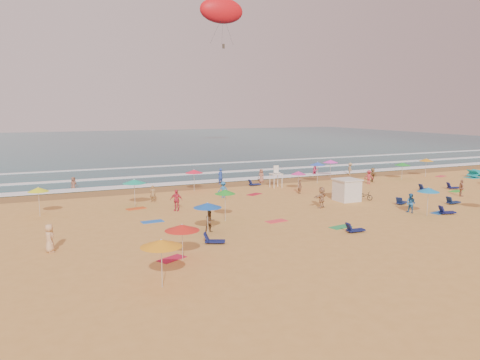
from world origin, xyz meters
name	(u,v)px	position (x,y,z in m)	size (l,w,h in m)	color
ground	(294,203)	(0.00, 0.00, 0.00)	(220.00, 220.00, 0.00)	gold
ocean	(128,143)	(0.00, 84.00, 0.00)	(220.00, 140.00, 0.18)	#0C4756
wet_sand	(240,183)	(0.00, 12.50, 0.01)	(220.00, 220.00, 0.00)	olive
surf_foam	(214,173)	(0.00, 21.32, 0.10)	(200.00, 18.70, 0.05)	white
cabana	(347,191)	(5.12, -1.23, 1.00)	(2.00, 2.00, 2.00)	silver
cabana_roof	(347,180)	(5.12, -1.23, 2.06)	(2.20, 2.20, 0.12)	silver
bicycle	(365,196)	(7.02, -1.53, 0.42)	(0.55, 1.58, 0.83)	black
lifeguard_stand	(276,178)	(2.49, 8.20, 1.05)	(1.20, 1.20, 2.10)	white
beach_umbrellas	(280,182)	(-1.63, -0.25, 2.15)	(59.73, 30.11, 0.78)	orange
loungers	(381,203)	(6.95, -3.94, 0.17)	(32.89, 21.96, 0.34)	#0F174E
towels	(334,207)	(2.24, -3.26, 0.01)	(43.32, 20.29, 0.03)	#B21638
beachgoers	(292,186)	(2.12, 3.98, 0.83)	(39.28, 25.04, 2.14)	tan
parasail	(221,11)	(13.89, 53.10, 28.11)	(9.16, 3.20, 9.97)	red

